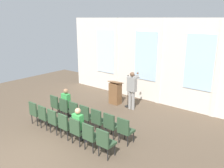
% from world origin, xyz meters
% --- Properties ---
extents(ground_plane, '(17.71, 17.71, 0.00)m').
position_xyz_m(ground_plane, '(0.00, 0.00, 0.00)').
color(ground_plane, brown).
extents(rear_partition, '(9.82, 0.14, 4.08)m').
position_xyz_m(rear_partition, '(0.03, 6.80, 2.06)').
color(rear_partition, silver).
rests_on(rear_partition, ground).
extents(speaker, '(0.50, 0.69, 1.76)m').
position_xyz_m(speaker, '(0.23, 5.27, 1.03)').
color(speaker, gray).
rests_on(speaker, ground).
extents(mic_stand, '(0.28, 0.28, 1.55)m').
position_xyz_m(mic_stand, '(-0.08, 5.40, 0.34)').
color(mic_stand, black).
rests_on(mic_stand, ground).
extents(lectern, '(0.60, 0.48, 1.16)m').
position_xyz_m(lectern, '(-0.80, 5.36, 0.55)').
color(lectern, brown).
rests_on(lectern, ground).
extents(chair_r0_c0, '(0.46, 0.44, 0.94)m').
position_xyz_m(chair_r0_c0, '(-1.79, 2.60, 0.53)').
color(chair_r0_c0, black).
rests_on(chair_r0_c0, ground).
extents(chair_r0_c1, '(0.46, 0.44, 0.94)m').
position_xyz_m(chair_r0_c1, '(-1.20, 2.60, 0.53)').
color(chair_r0_c1, black).
rests_on(chair_r0_c1, ground).
extents(audience_r0_c1, '(0.36, 0.39, 1.34)m').
position_xyz_m(audience_r0_c1, '(-1.20, 2.68, 0.74)').
color(audience_r0_c1, '#2D2D33').
rests_on(audience_r0_c1, ground).
extents(chair_r0_c2, '(0.46, 0.44, 0.94)m').
position_xyz_m(chair_r0_c2, '(-0.60, 2.60, 0.53)').
color(chair_r0_c2, black).
rests_on(chair_r0_c2, ground).
extents(chair_r0_c3, '(0.46, 0.44, 0.94)m').
position_xyz_m(chair_r0_c3, '(0.00, 2.60, 0.53)').
color(chair_r0_c3, black).
rests_on(chair_r0_c3, ground).
extents(chair_r0_c4, '(0.46, 0.44, 0.94)m').
position_xyz_m(chair_r0_c4, '(0.60, 2.60, 0.53)').
color(chair_r0_c4, black).
rests_on(chair_r0_c4, ground).
extents(chair_r0_c5, '(0.46, 0.44, 0.94)m').
position_xyz_m(chair_r0_c5, '(1.20, 2.60, 0.53)').
color(chair_r0_c5, black).
rests_on(chair_r0_c5, ground).
extents(chair_r0_c6, '(0.46, 0.44, 0.94)m').
position_xyz_m(chair_r0_c6, '(1.79, 2.60, 0.53)').
color(chair_r0_c6, black).
rests_on(chair_r0_c6, ground).
extents(chair_r1_c0, '(0.46, 0.44, 0.94)m').
position_xyz_m(chair_r1_c0, '(-1.79, 1.59, 0.53)').
color(chair_r1_c0, black).
rests_on(chair_r1_c0, ground).
extents(chair_r1_c1, '(0.46, 0.44, 0.94)m').
position_xyz_m(chair_r1_c1, '(-1.20, 1.59, 0.53)').
color(chair_r1_c1, black).
rests_on(chair_r1_c1, ground).
extents(chair_r1_c2, '(0.46, 0.44, 0.94)m').
position_xyz_m(chair_r1_c2, '(-0.60, 1.59, 0.53)').
color(chair_r1_c2, black).
rests_on(chair_r1_c2, ground).
extents(chair_r1_c3, '(0.46, 0.44, 0.94)m').
position_xyz_m(chair_r1_c3, '(0.00, 1.59, 0.53)').
color(chair_r1_c3, black).
rests_on(chair_r1_c3, ground).
extents(chair_r1_c4, '(0.46, 0.44, 0.94)m').
position_xyz_m(chair_r1_c4, '(0.60, 1.59, 0.53)').
color(chair_r1_c4, black).
rests_on(chair_r1_c4, ground).
extents(audience_r1_c4, '(0.36, 0.39, 1.28)m').
position_xyz_m(audience_r1_c4, '(0.60, 1.67, 0.71)').
color(audience_r1_c4, '#2D2D33').
rests_on(audience_r1_c4, ground).
extents(chair_r1_c5, '(0.46, 0.44, 0.94)m').
position_xyz_m(chair_r1_c5, '(1.20, 1.59, 0.53)').
color(chair_r1_c5, black).
rests_on(chair_r1_c5, ground).
extents(chair_r1_c6, '(0.46, 0.44, 0.94)m').
position_xyz_m(chair_r1_c6, '(1.79, 1.59, 0.53)').
color(chair_r1_c6, black).
rests_on(chair_r1_c6, ground).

